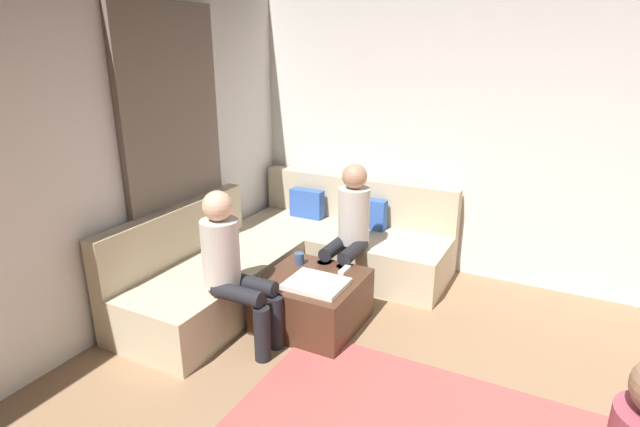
% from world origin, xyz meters
% --- Properties ---
extents(wall_back, '(6.00, 0.12, 2.70)m').
position_xyz_m(wall_back, '(0.00, 2.94, 1.35)').
color(wall_back, silver).
rests_on(wall_back, ground_plane).
extents(wall_left, '(0.12, 6.00, 2.70)m').
position_xyz_m(wall_left, '(-2.94, 0.00, 1.35)').
color(wall_left, silver).
rests_on(wall_left, ground_plane).
extents(curtain_panel, '(0.06, 1.10, 2.50)m').
position_xyz_m(curtain_panel, '(-2.84, 1.30, 1.25)').
color(curtain_panel, '#726659').
rests_on(curtain_panel, ground_plane).
extents(sectional_couch, '(2.10, 2.55, 0.87)m').
position_xyz_m(sectional_couch, '(-2.08, 1.88, 0.28)').
color(sectional_couch, '#C6B593').
rests_on(sectional_couch, ground_plane).
extents(ottoman, '(0.76, 0.76, 0.42)m').
position_xyz_m(ottoman, '(-1.54, 1.33, 0.21)').
color(ottoman, '#4C2D1E').
rests_on(ottoman, ground_plane).
extents(folded_blanket, '(0.44, 0.36, 0.04)m').
position_xyz_m(folded_blanket, '(-1.44, 1.21, 0.44)').
color(folded_blanket, white).
rests_on(folded_blanket, ottoman).
extents(coffee_mug, '(0.08, 0.08, 0.10)m').
position_xyz_m(coffee_mug, '(-1.76, 1.51, 0.47)').
color(coffee_mug, '#334C72').
rests_on(coffee_mug, ottoman).
extents(game_remote, '(0.05, 0.15, 0.02)m').
position_xyz_m(game_remote, '(-1.36, 1.55, 0.43)').
color(game_remote, white).
rests_on(game_remote, ottoman).
extents(person_on_couch_back, '(0.30, 0.60, 1.20)m').
position_xyz_m(person_on_couch_back, '(-1.50, 1.93, 0.66)').
color(person_on_couch_back, black).
rests_on(person_on_couch_back, ground_plane).
extents(person_on_couch_side, '(0.60, 0.30, 1.20)m').
position_xyz_m(person_on_couch_side, '(-1.93, 0.82, 0.66)').
color(person_on_couch_side, black).
rests_on(person_on_couch_side, ground_plane).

